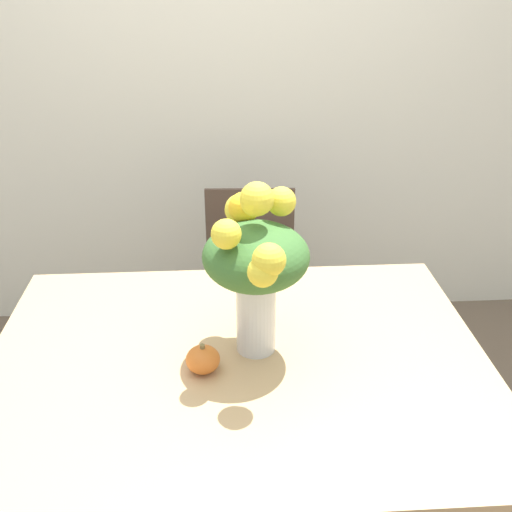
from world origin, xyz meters
name	(u,v)px	position (x,y,z in m)	size (l,w,h in m)	color
wall_back	(225,63)	(0.00, 1.53, 1.35)	(8.00, 0.06, 2.70)	silver
dining_table	(238,381)	(0.00, 0.00, 0.67)	(1.46, 1.11, 0.76)	tan
flower_vase	(256,260)	(0.05, 0.05, 1.05)	(0.30, 0.41, 0.52)	silver
pumpkin	(203,359)	(-0.10, -0.05, 0.79)	(0.10, 0.10, 0.09)	orange
dining_chair_near_window	(250,286)	(0.09, 0.92, 0.48)	(0.44, 0.44, 0.89)	#47382D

